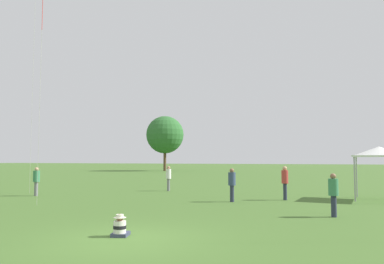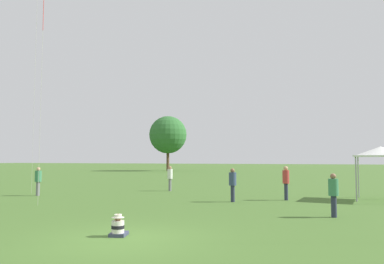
{
  "view_description": "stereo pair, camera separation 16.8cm",
  "coord_description": "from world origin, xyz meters",
  "views": [
    {
      "loc": [
        4.97,
        -9.26,
        2.2
      ],
      "look_at": [
        -0.11,
        6.04,
        3.36
      ],
      "focal_mm": 35.0,
      "sensor_mm": 36.0,
      "label": 1
    },
    {
      "loc": [
        5.13,
        -9.21,
        2.2
      ],
      "look_at": [
        -0.11,
        6.04,
        3.36
      ],
      "focal_mm": 35.0,
      "sensor_mm": 36.0,
      "label": 2
    }
  ],
  "objects": [
    {
      "name": "ground_plane",
      "position": [
        0.0,
        0.0,
        0.0
      ],
      "size": [
        300.0,
        300.0,
        0.0
      ],
      "primitive_type": "plane",
      "color": "#426628"
    },
    {
      "name": "seated_toddler",
      "position": [
        -0.37,
        0.32,
        0.26
      ],
      "size": [
        0.56,
        0.64,
        0.63
      ],
      "rotation": [
        0.0,
        0.0,
        0.23
      ],
      "color": "#383D56",
      "rests_on": "ground"
    },
    {
      "name": "person_standing_0",
      "position": [
        3.35,
        11.41,
        1.08
      ],
      "size": [
        0.49,
        0.49,
        1.8
      ],
      "rotation": [
        0.0,
        0.0,
        2.16
      ],
      "color": "#282D42",
      "rests_on": "ground"
    },
    {
      "name": "person_standing_2",
      "position": [
        0.83,
        9.7,
        1.01
      ],
      "size": [
        0.52,
        0.52,
        1.71
      ],
      "rotation": [
        0.0,
        0.0,
        5.29
      ],
      "color": "#282D42",
      "rests_on": "ground"
    },
    {
      "name": "person_standing_3",
      "position": [
        -4.69,
        14.72,
        1.01
      ],
      "size": [
        0.48,
        0.48,
        1.7
      ],
      "rotation": [
        0.0,
        0.0,
        2.56
      ],
      "color": "slate",
      "rests_on": "ground"
    },
    {
      "name": "person_standing_4",
      "position": [
        5.56,
        6.01,
        0.97
      ],
      "size": [
        0.52,
        0.52,
        1.64
      ],
      "rotation": [
        0.0,
        0.0,
        2.4
      ],
      "color": "#282D42",
      "rests_on": "ground"
    },
    {
      "name": "person_standing_6",
      "position": [
        -10.89,
        9.07,
        1.0
      ],
      "size": [
        0.54,
        0.54,
        1.69
      ],
      "rotation": [
        0.0,
        0.0,
        2.5
      ],
      "color": "slate",
      "rests_on": "ground"
    },
    {
      "name": "canopy_tent",
      "position": [
        8.17,
        12.94,
        2.56
      ],
      "size": [
        2.96,
        2.96,
        2.86
      ],
      "rotation": [
        0.0,
        0.0,
        -0.13
      ],
      "color": "white",
      "rests_on": "ground"
    },
    {
      "name": "distant_tree_0",
      "position": [
        -21.33,
        54.15,
        6.59
      ],
      "size": [
        6.88,
        6.88,
        10.04
      ],
      "color": "brown",
      "rests_on": "ground"
    }
  ]
}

